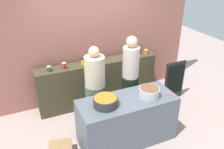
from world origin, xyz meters
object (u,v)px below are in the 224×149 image
(preserve_jar_4, at_px, (99,58))
(wooden_spoon, at_px, (170,94))
(preserve_jar_6, at_px, (139,51))
(cooking_pot_left, at_px, (105,102))
(cook_with_tongs, at_px, (95,93))
(chalkboard_sign, at_px, (174,80))
(preserve_jar_5, at_px, (130,52))
(cook_in_cap, at_px, (130,83))
(cooking_pot_center, at_px, (149,92))
(preserve_jar_3, at_px, (90,59))
(preserve_jar_7, at_px, (146,52))
(preserve_jar_0, at_px, (49,69))
(preserve_jar_2, at_px, (83,62))
(preserve_jar_1, at_px, (64,66))

(preserve_jar_4, relative_size, wooden_spoon, 0.62)
(preserve_jar_6, height_order, cooking_pot_left, preserve_jar_6)
(cook_with_tongs, height_order, chalkboard_sign, cook_with_tongs)
(preserve_jar_6, relative_size, cook_with_tongs, 0.06)
(preserve_jar_5, bearing_deg, wooden_spoon, -92.15)
(preserve_jar_4, bearing_deg, cooking_pot_left, -107.69)
(cooking_pot_left, relative_size, cook_in_cap, 0.22)
(preserve_jar_5, bearing_deg, cooking_pot_center, -105.92)
(cooking_pot_left, height_order, cooking_pot_center, cooking_pot_center)
(preserve_jar_3, bearing_deg, preserve_jar_7, -3.90)
(preserve_jar_5, relative_size, cooking_pot_center, 0.35)
(preserve_jar_4, distance_m, cooking_pot_left, 1.54)
(preserve_jar_3, xyz_separation_m, cooking_pot_left, (-0.25, -1.47, -0.11))
(preserve_jar_5, height_order, cook_with_tongs, cook_with_tongs)
(preserve_jar_0, xyz_separation_m, preserve_jar_2, (0.72, 0.04, 0.01))
(preserve_jar_0, height_order, chalkboard_sign, preserve_jar_0)
(cook_with_tongs, bearing_deg, preserve_jar_1, 117.71)
(cooking_pot_left, bearing_deg, cook_with_tongs, 84.80)
(chalkboard_sign, bearing_deg, cooking_pot_center, -145.39)
(preserve_jar_2, bearing_deg, preserve_jar_5, 3.62)
(preserve_jar_3, xyz_separation_m, wooden_spoon, (0.92, -1.62, -0.18))
(preserve_jar_7, bearing_deg, cook_in_cap, -136.08)
(cooking_pot_center, xyz_separation_m, cook_with_tongs, (-0.74, 0.68, -0.21))
(cooking_pot_left, bearing_deg, wooden_spoon, -6.93)
(preserve_jar_4, height_order, cooking_pot_center, preserve_jar_4)
(cook_with_tongs, distance_m, chalkboard_sign, 2.03)
(preserve_jar_2, xyz_separation_m, preserve_jar_6, (1.37, 0.04, -0.01))
(preserve_jar_3, bearing_deg, preserve_jar_2, -160.44)
(preserve_jar_6, height_order, cook_with_tongs, cook_with_tongs)
(preserve_jar_7, relative_size, cook_with_tongs, 0.06)
(preserve_jar_3, relative_size, preserve_jar_5, 0.95)
(preserve_jar_4, xyz_separation_m, cooking_pot_center, (0.33, -1.51, -0.11))
(preserve_jar_6, bearing_deg, cooking_pot_left, -134.97)
(chalkboard_sign, bearing_deg, wooden_spoon, -132.41)
(preserve_jar_4, relative_size, cook_in_cap, 0.08)
(preserve_jar_1, distance_m, preserve_jar_7, 1.92)
(preserve_jar_2, height_order, preserve_jar_4, preserve_jar_4)
(preserve_jar_5, xyz_separation_m, cooking_pot_center, (-0.44, -1.53, -0.11))
(preserve_jar_3, distance_m, cook_in_cap, 1.05)
(preserve_jar_1, xyz_separation_m, preserve_jar_3, (0.58, 0.10, -0.00))
(preserve_jar_7, relative_size, chalkboard_sign, 0.11)
(preserve_jar_5, height_order, cook_in_cap, cook_in_cap)
(preserve_jar_3, distance_m, cook_with_tongs, 0.91)
(preserve_jar_7, distance_m, cook_with_tongs, 1.73)
(cooking_pot_center, bearing_deg, cook_with_tongs, 137.30)
(preserve_jar_0, xyz_separation_m, cooking_pot_center, (1.42, -1.42, -0.10))
(preserve_jar_5, bearing_deg, preserve_jar_0, -176.52)
(preserve_jar_7, bearing_deg, cooking_pot_left, -138.96)
(preserve_jar_1, distance_m, preserve_jar_4, 0.80)
(preserve_jar_0, distance_m, preserve_jar_6, 2.09)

